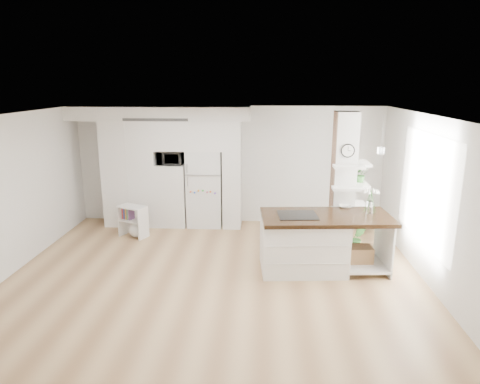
% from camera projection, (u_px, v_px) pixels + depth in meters
% --- Properties ---
extents(floor, '(7.00, 6.00, 0.01)m').
position_uv_depth(floor, '(215.00, 276.00, 7.31)').
color(floor, tan).
rests_on(floor, ground).
extents(room, '(7.04, 6.04, 2.72)m').
position_uv_depth(room, '(214.00, 169.00, 6.85)').
color(room, white).
rests_on(room, ground).
extents(cabinet_wall, '(4.00, 0.71, 2.70)m').
position_uv_depth(cabinet_wall, '(164.00, 160.00, 9.59)').
color(cabinet_wall, white).
rests_on(cabinet_wall, floor).
extents(refrigerator, '(0.78, 0.69, 1.75)m').
position_uv_depth(refrigerator, '(205.00, 188.00, 9.71)').
color(refrigerator, white).
rests_on(refrigerator, floor).
extents(column, '(0.69, 0.90, 2.70)m').
position_uv_depth(column, '(348.00, 185.00, 7.94)').
color(column, silver).
rests_on(column, floor).
extents(window, '(0.00, 2.40, 2.40)m').
position_uv_depth(window, '(426.00, 189.00, 7.04)').
color(window, white).
rests_on(window, room).
extents(pendant_light, '(0.12, 0.12, 0.10)m').
position_uv_depth(pendant_light, '(320.00, 152.00, 6.83)').
color(pendant_light, white).
rests_on(pendant_light, room).
extents(kitchen_island, '(2.28, 1.21, 1.56)m').
position_uv_depth(kitchen_island, '(310.00, 242.00, 7.44)').
color(kitchen_island, white).
rests_on(kitchen_island, floor).
extents(bookshelf, '(0.66, 0.53, 0.68)m').
position_uv_depth(bookshelf, '(134.00, 223.00, 9.08)').
color(bookshelf, white).
rests_on(bookshelf, floor).
extents(floor_plant_a, '(0.30, 0.26, 0.48)m').
position_uv_depth(floor_plant_a, '(357.00, 238.00, 8.38)').
color(floor_plant_a, '#2F6629').
rests_on(floor_plant_a, floor).
extents(floor_plant_b, '(0.34, 0.34, 0.49)m').
position_uv_depth(floor_plant_b, '(362.00, 220.00, 9.50)').
color(floor_plant_b, '#2F6629').
rests_on(floor_plant_b, floor).
extents(microwave, '(0.54, 0.37, 0.30)m').
position_uv_depth(microwave, '(171.00, 158.00, 9.53)').
color(microwave, '#2D2D2D').
rests_on(microwave, cabinet_wall).
extents(shelf_plant, '(0.27, 0.23, 0.30)m').
position_uv_depth(shelf_plant, '(361.00, 174.00, 8.04)').
color(shelf_plant, '#2F6629').
rests_on(shelf_plant, column).
extents(decor_bowl, '(0.22, 0.22, 0.05)m').
position_uv_depth(decor_bowl, '(345.00, 207.00, 7.80)').
color(decor_bowl, white).
rests_on(decor_bowl, column).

